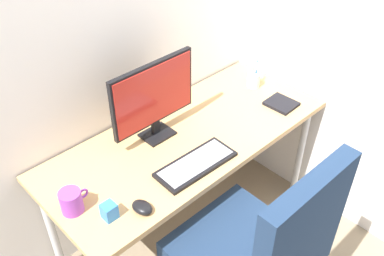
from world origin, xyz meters
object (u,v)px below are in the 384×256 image
(office_chair, at_px, (259,251))
(coffee_mug, at_px, (72,201))
(pen_holder, at_px, (254,80))
(desk_clamp_accessory, at_px, (109,211))
(monitor, at_px, (154,97))
(mouse, at_px, (142,207))
(notebook, at_px, (281,104))
(keyboard, at_px, (196,164))

(office_chair, height_order, coffee_mug, office_chair)
(pen_holder, xyz_separation_m, desk_clamp_accessory, (-1.16, -0.23, -0.01))
(coffee_mug, distance_m, desk_clamp_accessory, 0.16)
(monitor, relative_size, pen_holder, 2.88)
(mouse, xyz_separation_m, notebook, (1.01, 0.07, -0.01))
(desk_clamp_accessory, bearing_deg, notebook, 0.16)
(keyboard, distance_m, desk_clamp_accessory, 0.46)
(monitor, height_order, notebook, monitor)
(notebook, bearing_deg, monitor, 155.27)
(keyboard, bearing_deg, office_chair, -97.75)
(pen_holder, height_order, desk_clamp_accessory, pen_holder)
(keyboard, relative_size, desk_clamp_accessory, 5.52)
(notebook, distance_m, desk_clamp_accessory, 1.13)
(mouse, height_order, desk_clamp_accessory, desk_clamp_accessory)
(office_chair, height_order, notebook, office_chair)
(keyboard, height_order, coffee_mug, coffee_mug)
(pen_holder, bearing_deg, notebook, -99.09)
(office_chair, distance_m, keyboard, 0.46)
(mouse, bearing_deg, keyboard, -0.24)
(office_chair, xyz_separation_m, monitor, (0.08, 0.73, 0.37))
(monitor, height_order, mouse, monitor)
(keyboard, bearing_deg, notebook, 2.14)
(mouse, xyz_separation_m, coffee_mug, (-0.20, 0.20, 0.03))
(office_chair, bearing_deg, desk_clamp_accessory, 131.09)
(coffee_mug, relative_size, desk_clamp_accessory, 1.77)
(office_chair, height_order, keyboard, office_chair)
(pen_holder, relative_size, notebook, 1.04)
(keyboard, distance_m, coffee_mug, 0.56)
(office_chair, xyz_separation_m, keyboard, (0.06, 0.43, 0.15))
(mouse, height_order, coffee_mug, coffee_mug)
(notebook, xyz_separation_m, coffee_mug, (-1.21, 0.13, 0.04))
(monitor, distance_m, coffee_mug, 0.60)
(office_chair, relative_size, pen_holder, 6.75)
(office_chair, height_order, pen_holder, office_chair)
(keyboard, xyz_separation_m, notebook, (0.67, 0.03, -0.00))
(keyboard, bearing_deg, desk_clamp_accessory, 177.25)
(pen_holder, relative_size, desk_clamp_accessory, 2.28)
(keyboard, xyz_separation_m, coffee_mug, (-0.54, 0.16, 0.04))
(office_chair, bearing_deg, pen_holder, 41.84)
(mouse, distance_m, notebook, 1.01)
(mouse, xyz_separation_m, desk_clamp_accessory, (-0.11, 0.06, 0.02))
(monitor, xyz_separation_m, coffee_mug, (-0.56, -0.14, -0.17))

